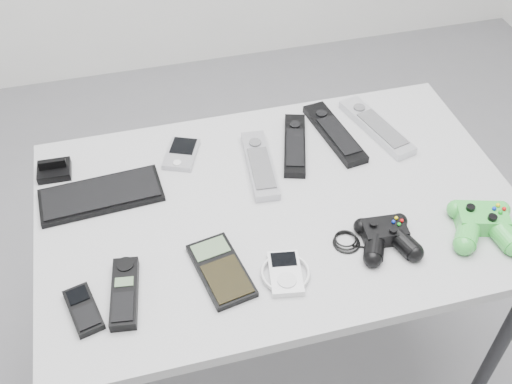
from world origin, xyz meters
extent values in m
plane|color=slate|center=(0.00, 0.00, 0.00)|extent=(3.50, 3.50, 0.00)
cube|color=#A9A9AC|center=(-0.03, 0.06, 0.68)|extent=(1.04, 0.67, 0.03)
cylinder|color=black|center=(0.44, -0.22, 0.33)|extent=(0.03, 0.03, 0.67)
cylinder|color=black|center=(-0.50, 0.35, 0.33)|extent=(0.03, 0.03, 0.67)
cylinder|color=black|center=(0.44, 0.35, 0.33)|extent=(0.03, 0.03, 0.67)
cube|color=black|center=(-0.40, 0.18, 0.70)|extent=(0.27, 0.13, 0.02)
cube|color=black|center=(-0.50, 0.28, 0.72)|extent=(0.08, 0.07, 0.04)
cube|color=#A2A2A9|center=(-0.21, 0.27, 0.70)|extent=(0.10, 0.13, 0.02)
cube|color=#A2A2A9|center=(-0.04, 0.18, 0.71)|extent=(0.08, 0.23, 0.02)
cube|color=black|center=(0.06, 0.23, 0.71)|extent=(0.11, 0.22, 0.02)
cube|color=black|center=(0.16, 0.25, 0.71)|extent=(0.09, 0.24, 0.02)
cube|color=#B4B6BC|center=(0.27, 0.24, 0.71)|extent=(0.11, 0.25, 0.02)
cube|color=black|center=(-0.46, -0.12, 0.71)|extent=(0.07, 0.12, 0.02)
cube|color=black|center=(-0.38, -0.10, 0.71)|extent=(0.07, 0.16, 0.02)
cube|color=black|center=(-0.19, -0.09, 0.70)|extent=(0.11, 0.18, 0.02)
cube|color=silver|center=(-0.07, -0.13, 0.71)|extent=(0.11, 0.12, 0.02)
camera|label=1|loc=(-0.31, -0.80, 1.64)|focal=42.00mm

